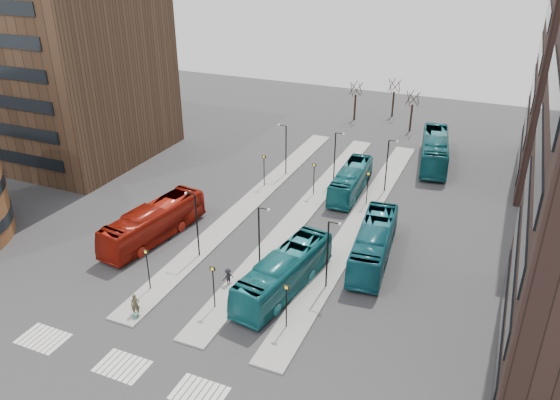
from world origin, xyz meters
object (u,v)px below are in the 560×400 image
at_px(teal_bus_a, 284,272).
at_px(commuter_b, 254,284).
at_px(traveller, 135,305).
at_px(commuter_a, 166,231).
at_px(teal_bus_c, 374,243).
at_px(teal_bus_b, 351,180).
at_px(commuter_c, 228,277).
at_px(red_bus, 154,223).
at_px(suitcase, 136,317).
at_px(teal_bus_d, 435,150).

relative_size(teal_bus_a, commuter_b, 6.30).
height_order(traveller, commuter_a, traveller).
bearing_deg(commuter_b, commuter_a, 59.68).
relative_size(teal_bus_c, traveller, 6.44).
bearing_deg(teal_bus_c, teal_bus_b, 109.67).
xyz_separation_m(commuter_b, commuter_c, (-2.50, 0.20, -0.16)).
bearing_deg(traveller, red_bus, 81.64).
distance_m(suitcase, commuter_b, 9.41).
distance_m(teal_bus_c, commuter_b, 11.56).
bearing_deg(commuter_a, red_bus, 2.67).
xyz_separation_m(suitcase, commuter_c, (4.26, 6.71, 0.53)).
xyz_separation_m(suitcase, commuter_b, (6.76, 6.51, 0.69)).
height_order(red_bus, teal_bus_a, red_bus).
xyz_separation_m(suitcase, teal_bus_a, (8.72, 7.96, 1.40)).
bearing_deg(commuter_a, teal_bus_d, -133.83).
bearing_deg(teal_bus_b, commuter_a, -129.45).
distance_m(suitcase, commuter_c, 7.97).
bearing_deg(suitcase, teal_bus_d, 70.71).
xyz_separation_m(teal_bus_b, commuter_a, (-12.98, -16.92, -0.61)).
distance_m(teal_bus_a, traveller, 11.75).
bearing_deg(teal_bus_c, teal_bus_d, 81.67).
xyz_separation_m(red_bus, commuter_c, (10.04, -4.01, -0.90)).
relative_size(teal_bus_b, commuter_c, 6.92).
bearing_deg(commuter_c, traveller, -1.82).
xyz_separation_m(teal_bus_d, traveller, (-15.71, -39.73, -0.91)).
bearing_deg(teal_bus_b, traveller, -109.38).
distance_m(teal_bus_c, teal_bus_d, 24.86).
xyz_separation_m(teal_bus_b, commuter_b, (-1.54, -21.36, -0.56)).
xyz_separation_m(teal_bus_a, commuter_a, (-13.41, 3.00, -0.76)).
relative_size(teal_bus_d, commuter_c, 8.47).
height_order(teal_bus_c, commuter_b, teal_bus_c).
height_order(commuter_b, commuter_c, commuter_b).
relative_size(red_bus, teal_bus_d, 0.92).
distance_m(teal_bus_b, commuter_a, 21.33).
xyz_separation_m(red_bus, commuter_a, (1.10, 0.23, -0.79)).
height_order(teal_bus_b, teal_bus_d, teal_bus_d).
bearing_deg(red_bus, commuter_a, 19.65).
distance_m(suitcase, red_bus, 12.27).
bearing_deg(commuter_b, teal_bus_d, -23.50).
bearing_deg(teal_bus_a, suitcase, -129.37).
xyz_separation_m(suitcase, traveller, (-0.31, 0.47, 0.66)).
relative_size(red_bus, teal_bus_a, 1.02).
height_order(teal_bus_b, commuter_b, teal_bus_b).
bearing_deg(commuter_c, teal_bus_c, 165.51).
distance_m(suitcase, teal_bus_a, 11.88).
distance_m(teal_bus_a, commuter_a, 13.76).
relative_size(suitcase, commuter_b, 0.26).
bearing_deg(suitcase, commuter_a, 114.85).
bearing_deg(commuter_a, traveller, 103.32).
bearing_deg(red_bus, teal_bus_b, 58.27).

